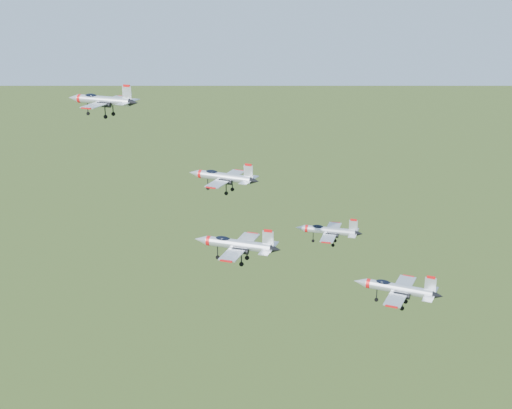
# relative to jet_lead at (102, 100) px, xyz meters

# --- Properties ---
(jet_lead) EXTENTS (12.46, 10.48, 3.35)m
(jet_lead) POSITION_rel_jet_lead_xyz_m (0.00, 0.00, 0.00)
(jet_lead) COLOR silver
(jet_left_high) EXTENTS (10.71, 9.06, 2.89)m
(jet_left_high) POSITION_rel_jet_lead_xyz_m (21.46, -11.50, -7.86)
(jet_left_high) COLOR silver
(jet_right_high) EXTENTS (11.34, 9.49, 3.04)m
(jet_right_high) POSITION_rel_jet_lead_xyz_m (25.87, -24.44, -12.42)
(jet_right_high) COLOR silver
(jet_left_low) EXTENTS (10.70, 8.88, 2.86)m
(jet_left_low) POSITION_rel_jet_lead_xyz_m (35.59, -0.25, -19.23)
(jet_left_low) COLOR silver
(jet_right_low) EXTENTS (11.63, 9.84, 3.14)m
(jet_right_low) POSITION_rel_jet_lead_xyz_m (45.79, -18.17, -19.75)
(jet_right_low) COLOR silver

